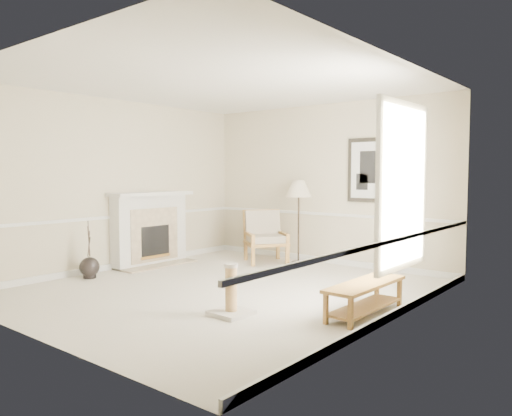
{
  "coord_description": "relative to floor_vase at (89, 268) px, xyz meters",
  "views": [
    {
      "loc": [
        4.75,
        -5.15,
        1.65
      ],
      "look_at": [
        0.03,
        0.7,
        1.12
      ],
      "focal_mm": 35.0,
      "sensor_mm": 36.0,
      "label": 1
    }
  ],
  "objects": [
    {
      "name": "ground",
      "position": [
        2.15,
        0.77,
        -0.17
      ],
      "size": [
        5.5,
        5.5,
        0.0
      ],
      "primitive_type": "plane",
      "color": "silver",
      "rests_on": "ground"
    },
    {
      "name": "room",
      "position": [
        2.29,
        0.85,
        1.7
      ],
      "size": [
        5.04,
        5.54,
        2.92
      ],
      "color": "beige",
      "rests_on": "ground"
    },
    {
      "name": "fireplace",
      "position": [
        -0.19,
        1.37,
        0.47
      ],
      "size": [
        0.64,
        1.64,
        1.31
      ],
      "color": "white",
      "rests_on": "ground"
    },
    {
      "name": "floor_vase",
      "position": [
        0.0,
        0.0,
        0.0
      ],
      "size": [
        0.31,
        0.31,
        0.91
      ],
      "rotation": [
        0.0,
        0.0,
        0.27
      ],
      "color": "black",
      "rests_on": "ground"
    },
    {
      "name": "armchair",
      "position": [
        1.22,
        2.9,
        0.35
      ],
      "size": [
        1.05,
        1.04,
        0.96
      ],
      "rotation": [
        0.0,
        0.0,
        0.91
      ],
      "color": "olive",
      "rests_on": "ground"
    },
    {
      "name": "floor_lamp",
      "position": [
        1.81,
        3.17,
        1.16
      ],
      "size": [
        0.59,
        0.59,
        1.52
      ],
      "rotation": [
        0.0,
        0.0,
        -0.29
      ],
      "color": "black",
      "rests_on": "ground"
    },
    {
      "name": "bench",
      "position": [
        4.3,
        0.86,
        0.09
      ],
      "size": [
        0.42,
        1.34,
        0.38
      ],
      "rotation": [
        0.0,
        0.0,
        -0.02
      ],
      "color": "olive",
      "rests_on": "ground"
    },
    {
      "name": "scratching_post",
      "position": [
        3.1,
        -0.13,
        0.02
      ],
      "size": [
        0.44,
        0.44,
        0.61
      ],
      "rotation": [
        0.0,
        0.0,
        -0.04
      ],
      "color": "beige",
      "rests_on": "ground"
    }
  ]
}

